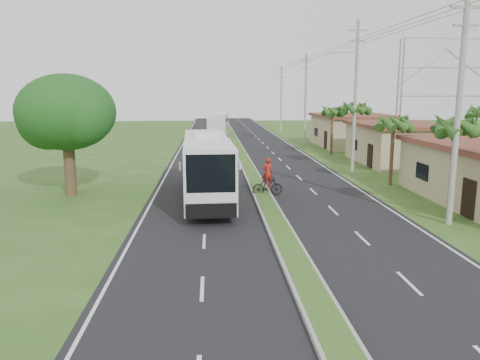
{
  "coord_description": "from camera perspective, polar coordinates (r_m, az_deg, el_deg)",
  "views": [
    {
      "loc": [
        -3.16,
        -19.54,
        6.37
      ],
      "look_at": [
        -1.63,
        4.86,
        1.8
      ],
      "focal_mm": 35.0,
      "sensor_mm": 36.0,
      "label": 1
    }
  ],
  "objects": [
    {
      "name": "lane_edge_right",
      "position": [
        41.25,
        10.3,
        1.53
      ],
      "size": [
        0.12,
        160.0,
        0.01
      ],
      "primitive_type": "cube",
      "color": "silver",
      "rests_on": "ground"
    },
    {
      "name": "road_asphalt",
      "position": [
        40.17,
        0.97,
        1.48
      ],
      "size": [
        14.0,
        160.0,
        0.02
      ],
      "primitive_type": "cube",
      "color": "black",
      "rests_on": "ground"
    },
    {
      "name": "shop_far",
      "position": [
        58.3,
        13.62,
        5.92
      ],
      "size": [
        8.6,
        11.6,
        3.82
      ],
      "color": "tan",
      "rests_on": "ground"
    },
    {
      "name": "median_strip",
      "position": [
        40.16,
        0.97,
        1.61
      ],
      "size": [
        1.2,
        160.0,
        0.18
      ],
      "color": "gray",
      "rests_on": "ground"
    },
    {
      "name": "palm_verge_b",
      "position": [
        34.01,
        18.22,
        6.67
      ],
      "size": [
        2.4,
        2.4,
        5.05
      ],
      "color": "#473321",
      "rests_on": "ground"
    },
    {
      "name": "palm_verge_d",
      "position": [
        49.18,
        11.21,
        8.27
      ],
      "size": [
        2.4,
        2.4,
        5.25
      ],
      "color": "#473321",
      "rests_on": "ground"
    },
    {
      "name": "motorcyclist",
      "position": [
        29.35,
        3.38,
        -0.26
      ],
      "size": [
        1.97,
        0.74,
        2.4
      ],
      "rotation": [
        0.0,
        0.0,
        0.1
      ],
      "color": "black",
      "rests_on": "ground"
    },
    {
      "name": "palm_verge_a",
      "position": [
        25.66,
        24.85,
        5.97
      ],
      "size": [
        2.4,
        2.4,
        5.45
      ],
      "color": "#473321",
      "rests_on": "ground"
    },
    {
      "name": "coach_bus_far",
      "position": [
        70.35,
        -2.61,
        6.95
      ],
      "size": [
        3.47,
        11.79,
        3.38
      ],
      "rotation": [
        0.0,
        0.0,
        -0.08
      ],
      "color": "silver",
      "rests_on": "ground"
    },
    {
      "name": "utility_pole_c",
      "position": [
        58.71,
        7.99,
        9.81
      ],
      "size": [
        1.6,
        0.28,
        11.0
      ],
      "color": "gray",
      "rests_on": "ground"
    },
    {
      "name": "billboard_lattice",
      "position": [
        55.56,
        23.74,
        10.18
      ],
      "size": [
        10.18,
        1.18,
        12.07
      ],
      "color": "gray",
      "rests_on": "ground"
    },
    {
      "name": "ground",
      "position": [
        20.79,
        5.37,
        -7.3
      ],
      "size": [
        180.0,
        180.0,
        0.0
      ],
      "primitive_type": "plane",
      "color": "#2E501D",
      "rests_on": "ground"
    },
    {
      "name": "utility_pole_a",
      "position": [
        24.5,
        25.09,
        7.97
      ],
      "size": [
        1.6,
        0.28,
        11.0
      ],
      "color": "gray",
      "rests_on": "ground"
    },
    {
      "name": "utility_pole_b",
      "position": [
        39.3,
        13.85,
        10.12
      ],
      "size": [
        3.2,
        0.28,
        12.0
      ],
      "color": "gray",
      "rests_on": "ground"
    },
    {
      "name": "lane_edge_left",
      "position": [
        40.21,
        -8.59,
        1.35
      ],
      "size": [
        0.12,
        160.0,
        0.01
      ],
      "primitive_type": "cube",
      "color": "silver",
      "rests_on": "ground"
    },
    {
      "name": "coach_bus_main",
      "position": [
        28.28,
        -4.08,
        2.11
      ],
      "size": [
        3.08,
        12.55,
        4.03
      ],
      "rotation": [
        0.0,
        0.0,
        0.04
      ],
      "color": "silver",
      "rests_on": "ground"
    },
    {
      "name": "utility_pole_d",
      "position": [
        78.42,
        5.05,
        9.85
      ],
      "size": [
        1.6,
        0.28,
        10.5
      ],
      "color": "gray",
      "rests_on": "ground"
    },
    {
      "name": "shop_mid",
      "position": [
        45.17,
        18.82,
        4.29
      ],
      "size": [
        7.6,
        10.6,
        3.67
      ],
      "color": "tan",
      "rests_on": "ground"
    },
    {
      "name": "palm_verge_c",
      "position": [
        40.37,
        13.81,
        8.51
      ],
      "size": [
        2.4,
        2.4,
        5.85
      ],
      "color": "#473321",
      "rests_on": "ground"
    },
    {
      "name": "shade_tree",
      "position": [
        30.91,
        -20.59,
        7.43
      ],
      "size": [
        6.3,
        6.0,
        7.54
      ],
      "color": "#473321",
      "rests_on": "ground"
    }
  ]
}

